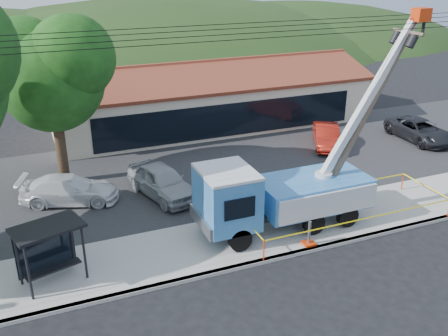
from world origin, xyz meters
TOP-DOWN VIEW (x-y plane):
  - ground at (0.00, 0.00)m, footprint 120.00×120.00m
  - curb at (0.00, 2.10)m, footprint 60.00×0.25m
  - sidewalk at (0.00, 4.00)m, footprint 60.00×4.00m
  - parking_lot at (0.00, 12.00)m, footprint 60.00×12.00m
  - strip_mall at (4.00, 19.98)m, footprint 22.50×8.53m
  - tree_lot at (-7.00, 13.00)m, footprint 6.30×5.60m
  - hill_center at (10.00, 55.00)m, footprint 89.60×64.00m
  - hill_east at (30.00, 55.00)m, footprint 72.80×52.00m
  - utility_truck at (1.35, 4.26)m, footprint 10.32×4.22m
  - leaning_pole at (5.56, 4.25)m, footprint 4.81×1.84m
  - bus_shelter at (-8.37, 3.94)m, footprint 2.76×2.13m
  - caution_tape at (4.32, 3.66)m, footprint 9.65×3.22m
  - car_silver at (-2.57, 9.37)m, footprint 3.09×5.05m
  - car_red at (9.10, 12.34)m, footprint 3.23×4.40m
  - car_white at (-7.00, 10.39)m, footprint 5.10×3.31m
  - car_dark at (15.43, 11.00)m, footprint 2.42×5.06m

SIDE VIEW (x-z plane):
  - ground at x=0.00m, z-range 0.00..0.00m
  - hill_center at x=10.00m, z-range -16.00..16.00m
  - hill_east at x=30.00m, z-range -13.00..13.00m
  - car_silver at x=-2.57m, z-range -0.80..0.80m
  - car_red at x=9.10m, z-range -0.69..0.69m
  - car_white at x=-7.00m, z-range -0.69..0.69m
  - car_dark at x=15.43m, z-range -0.70..0.70m
  - parking_lot at x=0.00m, z-range 0.00..0.10m
  - curb at x=0.00m, z-range 0.00..0.15m
  - sidewalk at x=0.00m, z-range 0.00..0.15m
  - caution_tape at x=4.32m, z-range 0.37..1.30m
  - utility_truck at x=1.35m, z-range -2.76..6.44m
  - bus_shelter at x=-8.37m, z-range 0.69..3.03m
  - strip_mall at x=4.00m, z-range -0.46..4.22m
  - leaning_pole at x=5.56m, z-range 0.54..9.64m
  - tree_lot at x=-7.00m, z-range 1.74..10.68m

